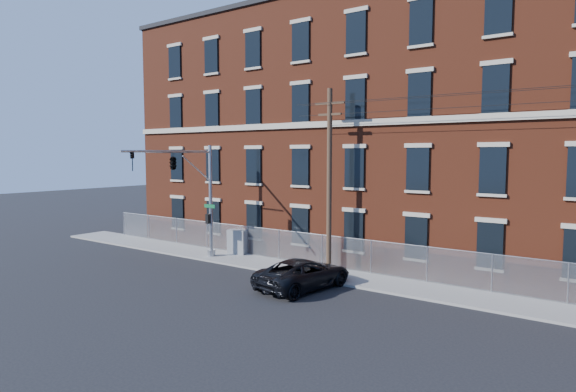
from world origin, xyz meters
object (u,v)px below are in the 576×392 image
(utility_pole_near, at_px, (329,177))
(traffic_signal_mast, at_px, (182,174))
(utility_cabinet, at_px, (237,242))
(pickup_truck, at_px, (303,274))

(utility_pole_near, bearing_deg, traffic_signal_mast, -156.86)
(traffic_signal_mast, bearing_deg, utility_cabinet, 77.00)
(pickup_truck, bearing_deg, utility_pole_near, -70.30)
(utility_pole_near, distance_m, utility_cabinet, 8.40)
(utility_cabinet, bearing_deg, traffic_signal_mast, -112.73)
(utility_pole_near, bearing_deg, pickup_truck, -79.13)
(pickup_truck, distance_m, utility_cabinet, 8.75)
(traffic_signal_mast, bearing_deg, pickup_truck, -0.94)
(utility_pole_near, height_order, utility_cabinet, utility_pole_near)
(traffic_signal_mast, xyz_separation_m, utility_pole_near, (8.00, 3.42, -0.05))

